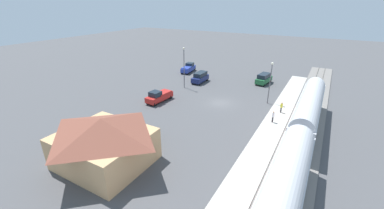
{
  "coord_description": "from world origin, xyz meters",
  "views": [
    {
      "loc": [
        -15.06,
        36.66,
        16.36
      ],
      "look_at": [
        2.81,
        5.16,
        1.0
      ],
      "focal_mm": 22.74,
      "sensor_mm": 36.0,
      "label": 1
    }
  ],
  "objects_px": {
    "pedestrian_on_platform": "(281,107)",
    "light_pole_lot_center": "(184,63)",
    "suv_green": "(264,78)",
    "pickup_blue": "(188,68)",
    "suv_navy": "(200,77)",
    "passenger_train": "(280,202)",
    "pedestrian_waiting_far": "(273,116)",
    "station_building": "(104,141)",
    "pickup_red": "(159,96)",
    "light_pole_near_platform": "(271,78)"
  },
  "relations": [
    {
      "from": "pedestrian_waiting_far",
      "to": "suv_navy",
      "type": "relative_size",
      "value": 0.35
    },
    {
      "from": "passenger_train",
      "to": "suv_green",
      "type": "bearing_deg",
      "value": -74.21
    },
    {
      "from": "pickup_red",
      "to": "light_pole_near_platform",
      "type": "height_order",
      "value": "light_pole_near_platform"
    },
    {
      "from": "suv_navy",
      "to": "light_pole_near_platform",
      "type": "bearing_deg",
      "value": 162.78
    },
    {
      "from": "passenger_train",
      "to": "pickup_red",
      "type": "xyz_separation_m",
      "value": [
        23.73,
        -16.9,
        -1.83
      ]
    },
    {
      "from": "light_pole_lot_center",
      "to": "suv_navy",
      "type": "bearing_deg",
      "value": -103.52
    },
    {
      "from": "station_building",
      "to": "pedestrian_waiting_far",
      "type": "bearing_deg",
      "value": -126.77
    },
    {
      "from": "suv_green",
      "to": "light_pole_near_platform",
      "type": "height_order",
      "value": "light_pole_near_platform"
    },
    {
      "from": "passenger_train",
      "to": "light_pole_near_platform",
      "type": "distance_m",
      "value": 26.49
    },
    {
      "from": "pickup_blue",
      "to": "light_pole_near_platform",
      "type": "xyz_separation_m",
      "value": [
        -22.35,
        10.93,
        3.58
      ]
    },
    {
      "from": "pedestrian_waiting_far",
      "to": "pickup_blue",
      "type": "xyz_separation_m",
      "value": [
        24.85,
        -18.47,
        -0.25
      ]
    },
    {
      "from": "station_building",
      "to": "suv_navy",
      "type": "xyz_separation_m",
      "value": [
        4.64,
        -30.78,
        -1.66
      ]
    },
    {
      "from": "pickup_blue",
      "to": "pickup_red",
      "type": "relative_size",
      "value": 1.02
    },
    {
      "from": "passenger_train",
      "to": "suv_green",
      "type": "xyz_separation_m",
      "value": [
        10.27,
        -36.3,
        -1.71
      ]
    },
    {
      "from": "pedestrian_on_platform",
      "to": "light_pole_near_platform",
      "type": "xyz_separation_m",
      "value": [
        2.87,
        -3.48,
        3.33
      ]
    },
    {
      "from": "suv_navy",
      "to": "pickup_red",
      "type": "height_order",
      "value": "suv_navy"
    },
    {
      "from": "pedestrian_waiting_far",
      "to": "suv_green",
      "type": "bearing_deg",
      "value": -71.92
    },
    {
      "from": "suv_navy",
      "to": "passenger_train",
      "type": "bearing_deg",
      "value": 126.62
    },
    {
      "from": "passenger_train",
      "to": "pedestrian_on_platform",
      "type": "height_order",
      "value": "passenger_train"
    },
    {
      "from": "pickup_blue",
      "to": "suv_green",
      "type": "bearing_deg",
      "value": 179.44
    },
    {
      "from": "station_building",
      "to": "pedestrian_on_platform",
      "type": "bearing_deg",
      "value": -122.15
    },
    {
      "from": "pedestrian_on_platform",
      "to": "pickup_red",
      "type": "bearing_deg",
      "value": 14.62
    },
    {
      "from": "suv_green",
      "to": "light_pole_lot_center",
      "type": "height_order",
      "value": "light_pole_lot_center"
    },
    {
      "from": "suv_green",
      "to": "pickup_blue",
      "type": "height_order",
      "value": "suv_green"
    },
    {
      "from": "pedestrian_waiting_far",
      "to": "suv_green",
      "type": "distance_m",
      "value": 19.24
    },
    {
      "from": "station_building",
      "to": "pedestrian_on_platform",
      "type": "height_order",
      "value": "station_building"
    },
    {
      "from": "pickup_blue",
      "to": "light_pole_near_platform",
      "type": "distance_m",
      "value": 25.14
    },
    {
      "from": "suv_green",
      "to": "passenger_train",
      "type": "bearing_deg",
      "value": 105.79
    },
    {
      "from": "pedestrian_on_platform",
      "to": "passenger_train",
      "type": "bearing_deg",
      "value": 100.09
    },
    {
      "from": "pedestrian_on_platform",
      "to": "pedestrian_waiting_far",
      "type": "relative_size",
      "value": 1.0
    },
    {
      "from": "suv_green",
      "to": "pickup_blue",
      "type": "bearing_deg",
      "value": -0.56
    },
    {
      "from": "suv_green",
      "to": "pedestrian_waiting_far",
      "type": "bearing_deg",
      "value": 108.08
    },
    {
      "from": "pedestrian_on_platform",
      "to": "suv_navy",
      "type": "bearing_deg",
      "value": -24.14
    },
    {
      "from": "pedestrian_waiting_far",
      "to": "pickup_red",
      "type": "distance_m",
      "value": 19.46
    },
    {
      "from": "passenger_train",
      "to": "pickup_blue",
      "type": "bearing_deg",
      "value": -51.37
    },
    {
      "from": "suv_navy",
      "to": "pickup_red",
      "type": "xyz_separation_m",
      "value": [
        1.09,
        13.55,
        -0.12
      ]
    },
    {
      "from": "pickup_red",
      "to": "light_pole_lot_center",
      "type": "relative_size",
      "value": 0.67
    },
    {
      "from": "pedestrian_waiting_far",
      "to": "passenger_train",
      "type": "bearing_deg",
      "value": 103.42
    },
    {
      "from": "pedestrian_waiting_far",
      "to": "suv_navy",
      "type": "bearing_deg",
      "value": -34.16
    },
    {
      "from": "suv_green",
      "to": "suv_navy",
      "type": "relative_size",
      "value": 1.04
    },
    {
      "from": "pedestrian_waiting_far",
      "to": "light_pole_lot_center",
      "type": "xyz_separation_m",
      "value": [
        19.5,
        -7.62,
        3.85
      ]
    },
    {
      "from": "pickup_blue",
      "to": "suv_navy",
      "type": "xyz_separation_m",
      "value": [
        -6.51,
        6.03,
        0.12
      ]
    },
    {
      "from": "pedestrian_on_platform",
      "to": "suv_green",
      "type": "bearing_deg",
      "value": -65.98
    },
    {
      "from": "pedestrian_on_platform",
      "to": "light_pole_lot_center",
      "type": "bearing_deg",
      "value": -10.15
    },
    {
      "from": "light_pole_lot_center",
      "to": "pedestrian_waiting_far",
      "type": "bearing_deg",
      "value": 158.67
    },
    {
      "from": "pickup_blue",
      "to": "suv_navy",
      "type": "distance_m",
      "value": 8.87
    },
    {
      "from": "suv_navy",
      "to": "light_pole_lot_center",
      "type": "bearing_deg",
      "value": 76.48
    },
    {
      "from": "pedestrian_on_platform",
      "to": "suv_green",
      "type": "xyz_separation_m",
      "value": [
        6.34,
        -14.23,
        -0.13
      ]
    },
    {
      "from": "suv_green",
      "to": "pickup_red",
      "type": "bearing_deg",
      "value": 55.24
    },
    {
      "from": "pickup_blue",
      "to": "light_pole_lot_center",
      "type": "height_order",
      "value": "light_pole_lot_center"
    }
  ]
}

